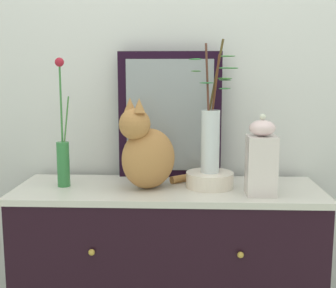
# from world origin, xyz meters

# --- Properties ---
(wall_back) EXTENTS (4.40, 0.08, 2.60)m
(wall_back) POSITION_xyz_m (0.00, 0.29, 1.30)
(wall_back) COLOR silver
(wall_back) RESTS_ON ground_plane
(sideboard) EXTENTS (1.25, 0.44, 0.89)m
(sideboard) POSITION_xyz_m (0.00, -0.00, 0.44)
(sideboard) COLOR black
(sideboard) RESTS_ON ground_plane
(mirror_leaning) EXTENTS (0.46, 0.03, 0.56)m
(mirror_leaning) POSITION_xyz_m (0.00, 0.19, 1.16)
(mirror_leaning) COLOR black
(mirror_leaning) RESTS_ON sideboard
(cat_sitting) EXTENTS (0.40, 0.34, 0.37)m
(cat_sitting) POSITION_xyz_m (-0.08, -0.02, 1.03)
(cat_sitting) COLOR #AD763F
(cat_sitting) RESTS_ON sideboard
(vase_slim_green) EXTENTS (0.06, 0.05, 0.52)m
(vase_slim_green) POSITION_xyz_m (-0.43, 0.00, 1.02)
(vase_slim_green) COLOR #30783D
(vase_slim_green) RESTS_ON sideboard
(bowl_porcelain) EXTENTS (0.20, 0.20, 0.06)m
(bowl_porcelain) POSITION_xyz_m (0.17, 0.01, 0.92)
(bowl_porcelain) COLOR silver
(bowl_porcelain) RESTS_ON sideboard
(vase_glass_clear) EXTENTS (0.22, 0.17, 0.53)m
(vase_glass_clear) POSITION_xyz_m (0.17, 0.01, 1.11)
(vase_glass_clear) COLOR silver
(vase_glass_clear) RESTS_ON bowl_porcelain
(jar_lidded_porcelain) EXTENTS (0.11, 0.11, 0.31)m
(jar_lidded_porcelain) POSITION_xyz_m (0.36, -0.10, 1.03)
(jar_lidded_porcelain) COLOR silver
(jar_lidded_porcelain) RESTS_ON sideboard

